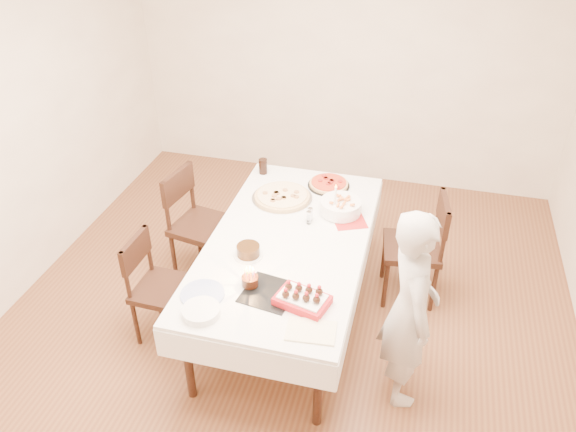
% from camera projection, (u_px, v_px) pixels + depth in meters
% --- Properties ---
extents(floor, '(5.00, 5.00, 0.00)m').
position_uv_depth(floor, '(286.00, 323.00, 4.48)').
color(floor, brown).
rests_on(floor, ground).
extents(wall_back, '(4.50, 0.04, 2.70)m').
position_uv_depth(wall_back, '(348.00, 59.00, 5.73)').
color(wall_back, '#EDE2C7').
rests_on(wall_back, floor).
extents(dining_table, '(1.89, 2.42, 0.75)m').
position_uv_depth(dining_table, '(288.00, 278.00, 4.36)').
color(dining_table, white).
rests_on(dining_table, floor).
extents(chair_right_savory, '(0.55, 0.55, 0.95)m').
position_uv_depth(chair_right_savory, '(412.00, 248.00, 4.52)').
color(chair_right_savory, '#321810').
rests_on(chair_right_savory, floor).
extents(chair_left_savory, '(0.58, 0.58, 0.98)m').
position_uv_depth(chair_left_savory, '(203.00, 226.00, 4.74)').
color(chair_left_savory, '#321810').
rests_on(chair_left_savory, floor).
extents(chair_left_dessert, '(0.46, 0.46, 0.87)m').
position_uv_depth(chair_left_dessert, '(164.00, 289.00, 4.16)').
color(chair_left_dessert, '#321810').
rests_on(chair_left_dessert, floor).
extents(person, '(0.48, 0.61, 1.47)m').
position_uv_depth(person, '(410.00, 309.00, 3.56)').
color(person, beige).
rests_on(person, floor).
extents(pizza_white, '(0.63, 0.63, 0.04)m').
position_uv_depth(pizza_white, '(282.00, 196.00, 4.61)').
color(pizza_white, beige).
rests_on(pizza_white, dining_table).
extents(pizza_pepperoni, '(0.41, 0.41, 0.04)m').
position_uv_depth(pizza_pepperoni, '(329.00, 184.00, 4.78)').
color(pizza_pepperoni, red).
rests_on(pizza_pepperoni, dining_table).
extents(red_placemat, '(0.32, 0.32, 0.01)m').
position_uv_depth(red_placemat, '(349.00, 221.00, 4.35)').
color(red_placemat, '#B21E1E').
rests_on(red_placemat, dining_table).
extents(pasta_bowl, '(0.40, 0.40, 0.10)m').
position_uv_depth(pasta_bowl, '(341.00, 207.00, 4.41)').
color(pasta_bowl, white).
rests_on(pasta_bowl, dining_table).
extents(taper_candle, '(0.07, 0.07, 0.29)m').
position_uv_depth(taper_candle, '(335.00, 200.00, 4.33)').
color(taper_candle, white).
rests_on(taper_candle, dining_table).
extents(shaker_pair, '(0.09, 0.09, 0.11)m').
position_uv_depth(shaker_pair, '(309.00, 218.00, 4.29)').
color(shaker_pair, white).
rests_on(shaker_pair, dining_table).
extents(cola_glass, '(0.08, 0.08, 0.14)m').
position_uv_depth(cola_glass, '(263.00, 166.00, 4.94)').
color(cola_glass, black).
rests_on(cola_glass, dining_table).
extents(layer_cake, '(0.25, 0.25, 0.09)m').
position_uv_depth(layer_cake, '(248.00, 251.00, 3.96)').
color(layer_cake, '#311C0C').
rests_on(layer_cake, dining_table).
extents(cake_board, '(0.37, 0.37, 0.01)m').
position_uv_depth(cake_board, '(269.00, 293.00, 3.66)').
color(cake_board, black).
rests_on(cake_board, dining_table).
extents(birthday_cake, '(0.14, 0.14, 0.13)m').
position_uv_depth(birthday_cake, '(250.00, 277.00, 3.67)').
color(birthday_cake, '#3B1A10').
rests_on(birthday_cake, dining_table).
extents(strawberry_box, '(0.38, 0.30, 0.08)m').
position_uv_depth(strawberry_box, '(302.00, 299.00, 3.55)').
color(strawberry_box, '#A81319').
rests_on(strawberry_box, dining_table).
extents(box_lid, '(0.32, 0.22, 0.02)m').
position_uv_depth(box_lid, '(311.00, 332.00, 3.37)').
color(box_lid, beige).
rests_on(box_lid, dining_table).
extents(plate_stack, '(0.30, 0.30, 0.05)m').
position_uv_depth(plate_stack, '(201.00, 311.00, 3.48)').
color(plate_stack, white).
rests_on(plate_stack, dining_table).
extents(china_plate, '(0.39, 0.39, 0.01)m').
position_uv_depth(china_plate, '(203.00, 294.00, 3.64)').
color(china_plate, white).
rests_on(china_plate, dining_table).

